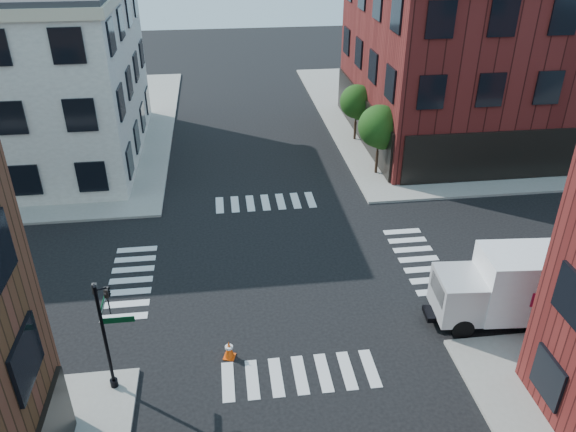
# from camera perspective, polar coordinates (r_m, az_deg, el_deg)

# --- Properties ---
(ground) EXTENTS (120.00, 120.00, 0.00)m
(ground) POSITION_cam_1_polar(r_m,az_deg,el_deg) (27.26, -0.93, -5.46)
(ground) COLOR black
(ground) RESTS_ON ground
(sidewalk_ne) EXTENTS (30.00, 30.00, 0.15)m
(sidewalk_ne) POSITION_cam_1_polar(r_m,az_deg,el_deg) (51.58, 20.39, 10.01)
(sidewalk_ne) COLOR gray
(sidewalk_ne) RESTS_ON ground
(building_ne) EXTENTS (25.00, 16.00, 12.00)m
(building_ne) POSITION_cam_1_polar(r_m,az_deg,el_deg) (45.62, 23.87, 14.83)
(building_ne) COLOR #4A1412
(building_ne) RESTS_ON ground
(tree_near) EXTENTS (2.69, 2.69, 4.49)m
(tree_near) POSITION_cam_1_polar(r_m,az_deg,el_deg) (35.95, 9.37, 8.75)
(tree_near) COLOR black
(tree_near) RESTS_ON ground
(tree_far) EXTENTS (2.43, 2.43, 4.07)m
(tree_far) POSITION_cam_1_polar(r_m,az_deg,el_deg) (41.51, 7.08, 11.29)
(tree_far) COLOR black
(tree_far) RESTS_ON ground
(signal_pole) EXTENTS (1.29, 1.24, 4.60)m
(signal_pole) POSITION_cam_1_polar(r_m,az_deg,el_deg) (20.55, -18.03, -10.54)
(signal_pole) COLOR black
(signal_pole) RESTS_ON ground
(box_truck) EXTENTS (7.49, 2.76, 3.33)m
(box_truck) POSITION_cam_1_polar(r_m,az_deg,el_deg) (25.24, 23.12, -6.57)
(box_truck) COLOR white
(box_truck) RESTS_ON ground
(traffic_cone) EXTENTS (0.54, 0.54, 0.79)m
(traffic_cone) POSITION_cam_1_polar(r_m,az_deg,el_deg) (22.45, -6.01, -13.36)
(traffic_cone) COLOR #F74E0A
(traffic_cone) RESTS_ON ground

